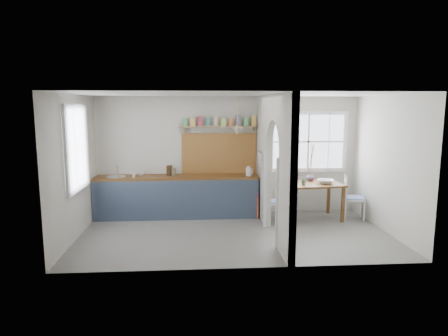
{
  "coord_description": "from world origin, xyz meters",
  "views": [
    {
      "loc": [
        -0.71,
        -7.21,
        2.39
      ],
      "look_at": [
        -0.18,
        0.41,
        1.2
      ],
      "focal_mm": 32.0,
      "sensor_mm": 36.0,
      "label": 1
    }
  ],
  "objects": [
    {
      "name": "counter",
      "position": [
        -1.13,
        1.33,
        0.46
      ],
      "size": [
        3.5,
        0.6,
        0.9
      ],
      "color": "brown",
      "rests_on": "floor"
    },
    {
      "name": "kitchen_window",
      "position": [
        -2.87,
        0.0,
        1.65
      ],
      "size": [
        0.1,
        1.16,
        1.5
      ],
      "primitive_type": null,
      "color": "white",
      "rests_on": "walls"
    },
    {
      "name": "mug_a",
      "position": [
        -2.04,
        1.18,
        0.94
      ],
      "size": [
        0.11,
        0.11,
        0.09
      ],
      "primitive_type": "imported",
      "rotation": [
        0.0,
        0.0,
        -0.22
      ],
      "color": "silver",
      "rests_on": "counter"
    },
    {
      "name": "partition",
      "position": [
        0.7,
        0.06,
        1.45
      ],
      "size": [
        0.12,
        3.2,
        2.6
      ],
      "color": "beige",
      "rests_on": "floor"
    },
    {
      "name": "chair_right",
      "position": [
        2.65,
        0.89,
        0.45
      ],
      "size": [
        0.51,
        0.51,
        0.91
      ],
      "primitive_type": null,
      "rotation": [
        0.0,
        0.0,
        1.29
      ],
      "color": "silver",
      "rests_on": "floor"
    },
    {
      "name": "nook_window",
      "position": [
        1.8,
        1.56,
        1.6
      ],
      "size": [
        1.76,
        0.1,
        1.3
      ],
      "primitive_type": null,
      "color": "white",
      "rests_on": "walls"
    },
    {
      "name": "mug_b",
      "position": [
        -1.91,
        1.41,
        0.95
      ],
      "size": [
        0.14,
        0.14,
        0.09
      ],
      "primitive_type": "imported",
      "rotation": [
        0.0,
        0.0,
        -0.3
      ],
      "color": "silver",
      "rests_on": "counter"
    },
    {
      "name": "kettle",
      "position": [
        0.41,
        1.2,
        1.0
      ],
      "size": [
        0.21,
        0.19,
        0.21
      ],
      "primitive_type": null,
      "rotation": [
        0.0,
        0.0,
        0.4
      ],
      "color": "silver",
      "rests_on": "counter"
    },
    {
      "name": "jar",
      "position": [
        -1.21,
        1.38,
        0.98
      ],
      "size": [
        0.13,
        0.13,
        0.16
      ],
      "primitive_type": "cylinder",
      "rotation": [
        0.0,
        0.0,
        0.38
      ],
      "color": "#6F6246",
      "rests_on": "counter"
    },
    {
      "name": "dining_table",
      "position": [
        1.71,
        0.92,
        0.39
      ],
      "size": [
        1.32,
        0.94,
        0.78
      ],
      "primitive_type": null,
      "rotation": [
        0.0,
        0.0,
        0.09
      ],
      "color": "brown",
      "rests_on": "floor"
    },
    {
      "name": "pendant_lamp",
      "position": [
        0.15,
        1.15,
        1.88
      ],
      "size": [
        0.26,
        0.26,
        0.16
      ],
      "primitive_type": "cone",
      "color": "beige",
      "rests_on": "ceiling"
    },
    {
      "name": "knife_block",
      "position": [
        -1.3,
        1.4,
        1.01
      ],
      "size": [
        0.13,
        0.16,
        0.22
      ],
      "primitive_type": "cube",
      "rotation": [
        0.0,
        0.0,
        -0.21
      ],
      "color": "#452A14",
      "rests_on": "counter"
    },
    {
      "name": "vase",
      "position": [
        1.75,
        1.17,
        0.87
      ],
      "size": [
        0.22,
        0.22,
        0.18
      ],
      "primitive_type": "imported",
      "rotation": [
        0.0,
        0.0,
        -0.36
      ],
      "color": "#584367",
      "rests_on": "dining_table"
    },
    {
      "name": "table_cup",
      "position": [
        1.5,
        0.76,
        0.83
      ],
      "size": [
        0.12,
        0.12,
        0.1
      ],
      "primitive_type": "imported",
      "rotation": [
        0.0,
        0.0,
        -0.05
      ],
      "color": "#49704D",
      "rests_on": "dining_table"
    },
    {
      "name": "floor",
      "position": [
        0.0,
        0.0,
        0.0
      ],
      "size": [
        5.8,
        3.2,
        0.01
      ],
      "primitive_type": "cube",
      "color": "slate",
      "rests_on": "ground"
    },
    {
      "name": "towel_orange",
      "position": [
        0.58,
        0.95,
        0.25
      ],
      "size": [
        0.02,
        0.03,
        0.47
      ],
      "primitive_type": "cube",
      "color": "orange",
      "rests_on": "counter"
    },
    {
      "name": "shelf",
      "position": [
        -0.21,
        1.49,
        2.01
      ],
      "size": [
        1.75,
        0.2,
        0.21
      ],
      "color": "tan",
      "rests_on": "walls"
    },
    {
      "name": "bowl",
      "position": [
        2.0,
        0.86,
        0.82
      ],
      "size": [
        0.4,
        0.4,
        0.08
      ],
      "primitive_type": "imported",
      "rotation": [
        0.0,
        0.0,
        -0.19
      ],
      "color": "white",
      "rests_on": "dining_table"
    },
    {
      "name": "utensil_rail",
      "position": [
        0.61,
        0.9,
        1.45
      ],
      "size": [
        0.02,
        0.5,
        0.02
      ],
      "primitive_type": "cylinder",
      "rotation": [
        1.57,
        0.0,
        0.0
      ],
      "color": "silver",
      "rests_on": "partition"
    },
    {
      "name": "plate",
      "position": [
        1.3,
        0.91,
        0.79
      ],
      "size": [
        0.25,
        0.25,
        0.02
      ],
      "primitive_type": "cylinder",
      "rotation": [
        0.0,
        0.0,
        -0.26
      ],
      "color": "#282525",
      "rests_on": "dining_table"
    },
    {
      "name": "walls",
      "position": [
        0.0,
        0.0,
        1.3
      ],
      "size": [
        5.81,
        3.21,
        2.6
      ],
      "color": "beige",
      "rests_on": "floor"
    },
    {
      "name": "backsplash",
      "position": [
        -0.2,
        1.58,
        1.35
      ],
      "size": [
        1.65,
        0.03,
        0.9
      ],
      "primitive_type": "cube",
      "color": "olive",
      "rests_on": "walls"
    },
    {
      "name": "sink",
      "position": [
        -2.43,
        1.3,
        0.89
      ],
      "size": [
        0.4,
        0.4,
        0.02
      ],
      "primitive_type": "cylinder",
      "color": "silver",
      "rests_on": "counter"
    },
    {
      "name": "chair_left",
      "position": [
        0.88,
        0.85,
        0.42
      ],
      "size": [
        0.45,
        0.45,
        0.83
      ],
      "primitive_type": null,
      "rotation": [
        0.0,
        0.0,
        -1.79
      ],
      "color": "silver",
      "rests_on": "floor"
    },
    {
      "name": "ceiling",
      "position": [
        0.0,
        0.0,
        2.6
      ],
      "size": [
        5.8,
        3.2,
        0.01
      ],
      "primitive_type": "cube",
      "color": "beige",
      "rests_on": "walls"
    },
    {
      "name": "towel_magenta",
      "position": [
        0.58,
        1.0,
        0.28
      ],
      "size": [
        0.02,
        0.03,
        0.6
      ],
      "primitive_type": "cube",
      "color": "#AD2D77",
      "rests_on": "counter"
    }
  ]
}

